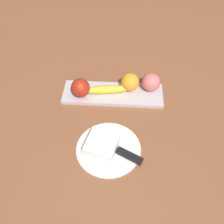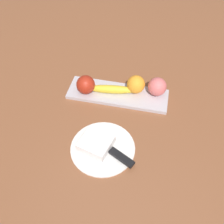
# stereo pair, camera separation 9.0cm
# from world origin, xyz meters

# --- Properties ---
(ground_plane) EXTENTS (2.40, 2.40, 0.00)m
(ground_plane) POSITION_xyz_m (0.00, 0.00, 0.00)
(ground_plane) COLOR brown
(fruit_tray) EXTENTS (0.39, 0.12, 0.01)m
(fruit_tray) POSITION_xyz_m (-0.00, -0.03, 0.01)
(fruit_tray) COLOR #BCB6C0
(fruit_tray) RESTS_ON ground_plane
(apple) EXTENTS (0.07, 0.07, 0.07)m
(apple) POSITION_xyz_m (0.12, -0.02, 0.05)
(apple) COLOR #A72716
(apple) RESTS_ON fruit_tray
(banana) EXTENTS (0.19, 0.06, 0.03)m
(banana) POSITION_xyz_m (0.03, -0.03, 0.03)
(banana) COLOR yellow
(banana) RESTS_ON fruit_tray
(orange_near_apple) EXTENTS (0.07, 0.07, 0.07)m
(orange_near_apple) POSITION_xyz_m (-0.07, -0.06, 0.05)
(orange_near_apple) COLOR orange
(orange_near_apple) RESTS_ON fruit_tray
(peach) EXTENTS (0.07, 0.07, 0.07)m
(peach) POSITION_xyz_m (-0.15, -0.06, 0.05)
(peach) COLOR #DC696A
(peach) RESTS_ON fruit_tray
(dinner_plate) EXTENTS (0.22, 0.22, 0.01)m
(dinner_plate) POSITION_xyz_m (-0.00, 0.22, 0.00)
(dinner_plate) COLOR white
(dinner_plate) RESTS_ON ground_plane
(folded_napkin) EXTENTS (0.12, 0.12, 0.03)m
(folded_napkin) POSITION_xyz_m (0.02, 0.22, 0.02)
(folded_napkin) COLOR white
(folded_napkin) RESTS_ON dinner_plate
(knife) EXTENTS (0.17, 0.10, 0.01)m
(knife) POSITION_xyz_m (-0.06, 0.24, 0.01)
(knife) COLOR silver
(knife) RESTS_ON dinner_plate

